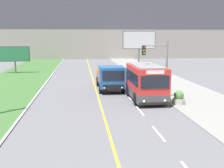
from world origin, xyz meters
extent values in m
cube|color=silver|center=(2.75, 7.80, 0.00)|extent=(0.12, 2.40, 0.01)
cube|color=silver|center=(2.75, 12.40, 0.00)|extent=(0.12, 2.40, 0.01)
cube|color=silver|center=(2.75, 17.00, 0.00)|extent=(0.12, 2.40, 0.01)
cube|color=silver|center=(2.75, 21.60, 0.00)|extent=(0.12, 2.40, 0.01)
cube|color=silver|center=(2.75, 26.20, 0.00)|extent=(0.12, 2.40, 0.01)
cube|color=silver|center=(2.75, 30.80, 0.00)|extent=(0.12, 2.40, 0.01)
cube|color=silver|center=(2.75, 35.40, 0.00)|extent=(0.12, 2.40, 0.01)
cube|color=silver|center=(2.75, 40.00, 0.00)|extent=(0.12, 2.40, 0.01)
cube|color=gray|center=(0.00, 62.49, 10.37)|extent=(80.00, 8.00, 20.73)
cube|color=#4C4C56|center=(0.00, 58.47, 10.88)|extent=(80.00, 0.04, 7.26)
cube|color=red|center=(3.96, 15.61, 1.60)|extent=(2.47, 5.40, 2.66)
cube|color=#4C4C51|center=(3.96, 15.61, 0.62)|extent=(2.49, 5.42, 0.70)
cube|color=black|center=(3.96, 15.61, 2.00)|extent=(2.49, 4.97, 0.93)
cube|color=gray|center=(3.96, 15.61, 2.97)|extent=(2.10, 4.86, 0.08)
cube|color=black|center=(3.96, 12.89, 2.00)|extent=(2.17, 0.04, 0.98)
cube|color=black|center=(3.96, 12.88, 0.38)|extent=(2.42, 0.06, 0.20)
sphere|color=#F4EAB2|center=(3.16, 12.87, 0.57)|extent=(0.20, 0.20, 0.20)
sphere|color=#F4EAB2|center=(4.76, 12.87, 0.57)|extent=(0.20, 0.20, 0.20)
cube|color=white|center=(3.96, 12.89, 2.75)|extent=(1.36, 0.04, 0.28)
cylinder|color=black|center=(2.79, 14.09, 0.50)|extent=(0.28, 1.00, 1.00)
cylinder|color=black|center=(5.13, 14.09, 0.50)|extent=(0.28, 1.00, 1.00)
cylinder|color=black|center=(2.79, 17.33, 0.50)|extent=(0.28, 1.00, 1.00)
cylinder|color=black|center=(5.13, 17.33, 0.50)|extent=(0.28, 1.00, 1.00)
cube|color=black|center=(1.43, 21.09, 0.45)|extent=(1.06, 6.60, 0.20)
cube|color=#235BA3|center=(1.43, 19.05, 1.54)|extent=(2.35, 2.50, 1.98)
cube|color=black|center=(1.43, 17.77, 1.83)|extent=(2.00, 0.04, 0.89)
cube|color=black|center=(1.43, 17.76, 0.77)|extent=(1.88, 0.06, 0.44)
sphere|color=silver|center=(0.61, 17.75, 0.70)|extent=(0.18, 0.18, 0.18)
sphere|color=silver|center=(2.25, 17.75, 0.70)|extent=(0.18, 0.18, 0.18)
cube|color=orange|center=(1.43, 22.47, 0.61)|extent=(2.23, 3.84, 0.12)
cube|color=orange|center=(0.37, 22.47, 1.14)|extent=(0.12, 3.84, 1.19)
cube|color=orange|center=(2.49, 22.47, 1.14)|extent=(0.12, 3.84, 1.19)
cube|color=orange|center=(1.43, 20.61, 1.14)|extent=(2.23, 0.12, 1.19)
cube|color=orange|center=(1.43, 24.33, 1.14)|extent=(2.23, 0.12, 1.19)
cube|color=orange|center=(1.43, 20.61, 1.85)|extent=(2.23, 0.12, 0.24)
cylinder|color=black|center=(0.35, 18.80, 0.52)|extent=(0.30, 1.04, 1.04)
cylinder|color=black|center=(2.51, 18.80, 0.52)|extent=(0.30, 1.04, 1.04)
cylinder|color=black|center=(0.35, 22.66, 0.52)|extent=(0.30, 1.04, 1.04)
cylinder|color=black|center=(2.51, 22.66, 0.52)|extent=(0.30, 1.04, 1.04)
cylinder|color=slate|center=(5.89, 16.12, 2.50)|extent=(0.16, 0.16, 5.00)
cylinder|color=slate|center=(4.79, 16.12, 4.60)|extent=(2.20, 0.10, 0.10)
cube|color=black|center=(3.83, 16.12, 4.20)|extent=(0.28, 0.24, 0.80)
sphere|color=red|center=(3.83, 15.99, 4.44)|extent=(0.14, 0.14, 0.14)
sphere|color=orange|center=(3.83, 15.99, 4.20)|extent=(0.14, 0.14, 0.14)
sphere|color=green|center=(3.83, 15.99, 3.96)|extent=(0.14, 0.14, 0.14)
cylinder|color=#59595B|center=(8.15, 37.22, 1.74)|extent=(0.24, 0.24, 3.47)
cube|color=#333333|center=(8.15, 37.22, 4.84)|extent=(5.44, 0.20, 2.89)
cube|color=silver|center=(8.15, 37.11, 4.84)|extent=(5.28, 0.02, 2.73)
cylinder|color=#59595B|center=(-11.18, 34.47, 0.92)|extent=(0.24, 0.24, 1.84)
cube|color=#333333|center=(-11.18, 34.47, 2.87)|extent=(4.36, 0.20, 2.21)
cube|color=#287547|center=(-11.18, 34.36, 2.87)|extent=(4.20, 0.02, 2.05)
cylinder|color=#B7B2A8|center=(6.15, 13.66, 0.30)|extent=(0.96, 0.96, 0.44)
sphere|color=#518442|center=(6.15, 13.66, 0.78)|extent=(0.77, 0.77, 0.77)
cylinder|color=#B7B2A8|center=(6.14, 18.94, 0.31)|extent=(1.00, 1.00, 0.46)
sphere|color=#518442|center=(6.14, 18.94, 0.82)|extent=(0.80, 0.80, 0.80)
cylinder|color=#B7B2A8|center=(6.41, 24.22, 0.32)|extent=(1.03, 1.03, 0.47)
sphere|color=#518442|center=(6.41, 24.22, 0.84)|extent=(0.82, 0.82, 0.82)
camera|label=1|loc=(-1.48, -5.71, 5.30)|focal=42.00mm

